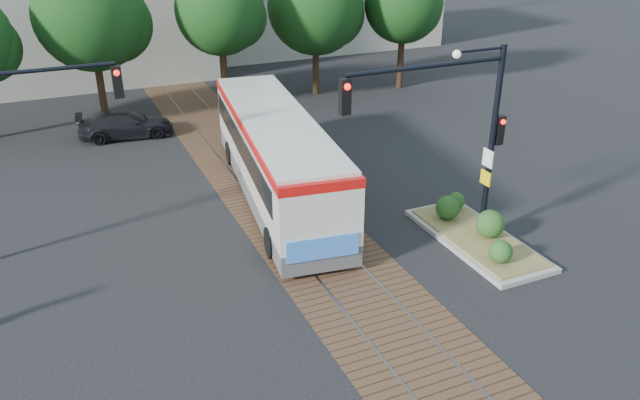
{
  "coord_description": "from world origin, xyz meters",
  "views": [
    {
      "loc": [
        -6.91,
        -14.9,
        9.81
      ],
      "look_at": [
        0.1,
        0.8,
        1.6
      ],
      "focal_mm": 35.0,
      "sensor_mm": 36.0,
      "label": 1
    }
  ],
  "objects_px": {
    "city_bus": "(276,152)",
    "signal_pole_main": "(461,119)",
    "traffic_island": "(476,231)",
    "signal_pole_left": "(0,136)",
    "parked_car": "(126,124)"
  },
  "relations": [
    {
      "from": "city_bus",
      "to": "signal_pole_main",
      "type": "relative_size",
      "value": 1.98
    },
    {
      "from": "traffic_island",
      "to": "signal_pole_main",
      "type": "xyz_separation_m",
      "value": [
        -0.96,
        0.09,
        3.83
      ]
    },
    {
      "from": "traffic_island",
      "to": "signal_pole_main",
      "type": "distance_m",
      "value": 3.95
    },
    {
      "from": "city_bus",
      "to": "signal_pole_left",
      "type": "distance_m",
      "value": 8.84
    },
    {
      "from": "traffic_island",
      "to": "parked_car",
      "type": "height_order",
      "value": "parked_car"
    },
    {
      "from": "city_bus",
      "to": "signal_pole_main",
      "type": "height_order",
      "value": "signal_pole_main"
    },
    {
      "from": "signal_pole_main",
      "to": "parked_car",
      "type": "height_order",
      "value": "signal_pole_main"
    },
    {
      "from": "city_bus",
      "to": "traffic_island",
      "type": "height_order",
      "value": "city_bus"
    },
    {
      "from": "city_bus",
      "to": "parked_car",
      "type": "bearing_deg",
      "value": 122.42
    },
    {
      "from": "signal_pole_left",
      "to": "parked_car",
      "type": "bearing_deg",
      "value": 65.4
    },
    {
      "from": "traffic_island",
      "to": "signal_pole_main",
      "type": "bearing_deg",
      "value": 174.64
    },
    {
      "from": "city_bus",
      "to": "signal_pole_main",
      "type": "xyz_separation_m",
      "value": [
        3.69,
        -5.62,
        2.42
      ]
    },
    {
      "from": "signal_pole_left",
      "to": "parked_car",
      "type": "height_order",
      "value": "signal_pole_left"
    },
    {
      "from": "signal_pole_main",
      "to": "signal_pole_left",
      "type": "height_order",
      "value": "signal_pole_main"
    },
    {
      "from": "parked_car",
      "to": "signal_pole_left",
      "type": "bearing_deg",
      "value": 160.86
    }
  ]
}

